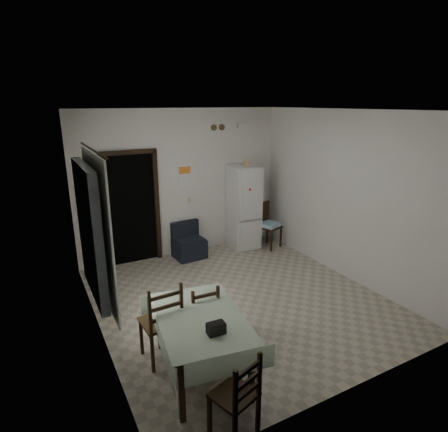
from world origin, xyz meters
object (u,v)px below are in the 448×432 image
object	(u,v)px
fridge	(244,207)
corner_chair	(269,226)
dining_chair_near_head	(234,394)
dining_table	(201,345)
dining_chair_far_right	(201,315)
navy_seat	(189,241)
dining_chair_far_left	(161,320)

from	to	relation	value
fridge	corner_chair	bearing A→B (deg)	-29.87
corner_chair	dining_chair_near_head	size ratio (longest dim) A/B	1.10
dining_table	dining_chair_far_right	world-z (taller)	dining_chair_far_right
navy_seat	corner_chair	world-z (taller)	corner_chair
fridge	navy_seat	size ratio (longest dim) A/B	2.50
dining_chair_far_right	dining_chair_far_left	bearing A→B (deg)	3.80
dining_chair_far_right	dining_chair_near_head	world-z (taller)	dining_chair_far_right
dining_chair_far_right	dining_chair_near_head	bearing A→B (deg)	81.17
dining_chair_far_left	dining_chair_near_head	xyz separation A→B (m)	(0.24, -1.35, -0.08)
fridge	dining_chair_far_right	world-z (taller)	fridge
fridge	corner_chair	distance (m)	0.69
dining_chair_far_left	navy_seat	bearing A→B (deg)	-122.09
fridge	dining_chair_far_left	bearing A→B (deg)	-132.99
dining_table	dining_chair_near_head	size ratio (longest dim) A/B	1.60
dining_table	dining_chair_far_right	xyz separation A→B (m)	(0.22, 0.47, 0.08)
dining_chair_near_head	corner_chair	bearing A→B (deg)	-146.38
fridge	dining_chair_far_right	xyz separation A→B (m)	(-2.24, -2.71, -0.44)
fridge	navy_seat	world-z (taller)	fridge
dining_chair_far_right	dining_chair_near_head	distance (m)	1.39
dining_table	dining_chair_near_head	bearing A→B (deg)	-85.87
dining_table	dining_chair_far_left	distance (m)	0.58
fridge	dining_chair_far_left	world-z (taller)	fridge
fridge	corner_chair	world-z (taller)	fridge
fridge	dining_table	xyz separation A→B (m)	(-2.46, -3.17, -0.52)
dining_chair_far_right	navy_seat	bearing A→B (deg)	-106.59
navy_seat	dining_chair_far_right	xyz separation A→B (m)	(-0.98, -2.71, 0.09)
corner_chair	dining_chair_far_right	bearing A→B (deg)	-158.80
fridge	dining_chair_near_head	bearing A→B (deg)	-119.33
corner_chair	dining_chair_far_left	distance (m)	4.04
dining_table	dining_chair_far_right	distance (m)	0.52
fridge	dining_table	size ratio (longest dim) A/B	1.26
dining_chair_far_left	dining_chair_far_right	world-z (taller)	dining_chair_far_left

